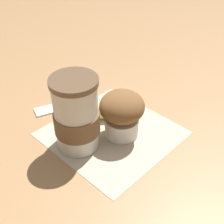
% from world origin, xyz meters
% --- Properties ---
extents(ground_plane, '(3.00, 3.00, 0.00)m').
position_xyz_m(ground_plane, '(0.00, 0.00, 0.00)').
color(ground_plane, '#A87C51').
extents(paper_napkin, '(0.29, 0.29, 0.00)m').
position_xyz_m(paper_napkin, '(0.00, 0.00, 0.00)').
color(paper_napkin, beige).
rests_on(paper_napkin, ground_plane).
extents(coffee_cup, '(0.09, 0.09, 0.15)m').
position_xyz_m(coffee_cup, '(-0.06, 0.04, 0.07)').
color(coffee_cup, silver).
rests_on(coffee_cup, paper_napkin).
extents(muffin, '(0.09, 0.09, 0.10)m').
position_xyz_m(muffin, '(0.01, -0.02, 0.06)').
color(muffin, white).
rests_on(muffin, paper_napkin).
extents(banana, '(0.10, 0.15, 0.03)m').
position_xyz_m(banana, '(0.03, 0.04, 0.02)').
color(banana, '#D6CC4C').
rests_on(banana, paper_napkin).
extents(sugar_packet, '(0.06, 0.05, 0.01)m').
position_xyz_m(sugar_packet, '(-0.01, 0.17, 0.00)').
color(sugar_packet, white).
rests_on(sugar_packet, ground_plane).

